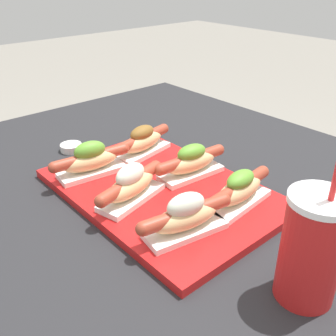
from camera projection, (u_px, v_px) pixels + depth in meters
name	position (u px, v px, depth m)	size (l,w,h in m)	color
patio_table	(196.00, 303.00, 1.06)	(1.42, 1.01, 0.72)	#232326
serving_tray	(161.00, 191.00, 0.86)	(0.51, 0.34, 0.02)	red
hot_dog_0	(91.00, 160.00, 0.89)	(0.08, 0.20, 0.08)	white
hot_dog_1	(131.00, 185.00, 0.79)	(0.09, 0.19, 0.08)	white
hot_dog_2	(186.00, 216.00, 0.69)	(0.09, 0.19, 0.08)	white
hot_dog_3	(142.00, 141.00, 0.99)	(0.09, 0.19, 0.07)	white
hot_dog_4	(191.00, 162.00, 0.88)	(0.07, 0.20, 0.08)	white
hot_dog_5	(239.00, 190.00, 0.78)	(0.07, 0.20, 0.07)	white
sauce_bowl	(71.00, 147.00, 1.06)	(0.06, 0.06, 0.02)	silver
drink_cup	(312.00, 248.00, 0.56)	(0.09, 0.09, 0.24)	red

